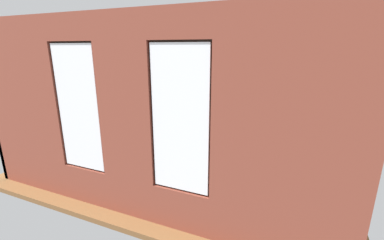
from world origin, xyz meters
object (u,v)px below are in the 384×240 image
at_px(couch_by_window, 133,174).
at_px(tv_flatscreen, 101,111).
at_px(table_plant_small, 207,136).
at_px(potted_plant_foreground_right, 153,107).
at_px(cup_ceramic, 204,136).
at_px(media_console, 103,131).
at_px(candle_jar, 221,136).
at_px(remote_black, 199,135).
at_px(papasan_chair, 189,116).
at_px(potted_plant_near_tv, 92,131).
at_px(coffee_table, 204,140).
at_px(potted_plant_corner_far_left, 313,193).
at_px(potted_plant_by_left_couch, 287,134).
at_px(remote_gray, 187,137).
at_px(couch_left, 301,155).

relative_size(couch_by_window, tv_flatscreen, 1.94).
bearing_deg(table_plant_small, potted_plant_foreground_right, -36.39).
height_order(cup_ceramic, potted_plant_foreground_right, potted_plant_foreground_right).
relative_size(media_console, tv_flatscreen, 1.03).
bearing_deg(candle_jar, remote_black, 4.12).
relative_size(papasan_chair, potted_plant_near_tv, 0.94).
xyz_separation_m(table_plant_small, potted_plant_foreground_right, (2.95, -2.17, 0.05)).
distance_m(coffee_table, remote_black, 0.23).
bearing_deg(potted_plant_corner_far_left, couch_by_window, -1.80).
relative_size(media_console, potted_plant_by_left_couch, 1.83).
xyz_separation_m(coffee_table, table_plant_small, (-0.11, 0.13, 0.15)).
xyz_separation_m(coffee_table, potted_plant_corner_far_left, (-2.54, 2.40, 0.36)).
height_order(table_plant_small, remote_black, table_plant_small).
relative_size(remote_black, potted_plant_foreground_right, 0.17).
relative_size(remote_gray, tv_flatscreen, 0.17).
relative_size(remote_gray, potted_plant_corner_far_left, 0.13).
relative_size(media_console, potted_plant_corner_far_left, 0.79).
height_order(cup_ceramic, potted_plant_by_left_couch, potted_plant_by_left_couch).
distance_m(remote_black, potted_plant_near_tv, 2.80).
xyz_separation_m(papasan_chair, potted_plant_corner_far_left, (-3.79, 4.24, 0.28)).
bearing_deg(candle_jar, potted_plant_by_left_couch, -142.74).
bearing_deg(couch_by_window, cup_ceramic, -105.39).
xyz_separation_m(media_console, tv_flatscreen, (0.00, -0.00, 0.64)).
bearing_deg(candle_jar, cup_ceramic, 20.13).
relative_size(potted_plant_corner_far_left, potted_plant_by_left_couch, 2.30).
bearing_deg(candle_jar, remote_gray, 18.04).
xyz_separation_m(couch_left, table_plant_small, (2.28, 0.14, 0.20)).
distance_m(tv_flatscreen, potted_plant_by_left_couch, 5.43).
xyz_separation_m(table_plant_small, remote_gray, (0.57, 0.00, -0.10)).
xyz_separation_m(papasan_chair, potted_plant_by_left_couch, (-3.25, 0.49, -0.08)).
bearing_deg(media_console, table_plant_small, -176.39).
bearing_deg(cup_ceramic, potted_plant_by_left_couch, -145.86).
xyz_separation_m(candle_jar, tv_flatscreen, (3.55, 0.49, 0.46)).
relative_size(coffee_table, tv_flatscreen, 1.50).
distance_m(remote_gray, media_console, 2.69).
relative_size(table_plant_small, media_console, 0.20).
xyz_separation_m(potted_plant_corner_far_left, potted_plant_by_left_couch, (0.54, -3.75, -0.37)).
relative_size(couch_left, remote_black, 10.60).
distance_m(couch_by_window, candle_jar, 2.67).
bearing_deg(table_plant_small, coffee_table, -49.04).
bearing_deg(tv_flatscreen, remote_black, -171.44).
bearing_deg(tv_flatscreen, candle_jar, -172.20).
height_order(cup_ceramic, remote_black, cup_ceramic).
bearing_deg(table_plant_small, tv_flatscreen, 3.56).
height_order(table_plant_small, potted_plant_near_tv, potted_plant_near_tv).
bearing_deg(candle_jar, potted_plant_near_tv, 26.04).
xyz_separation_m(papasan_chair, potted_plant_near_tv, (1.33, 3.16, 0.24)).
height_order(coffee_table, potted_plant_corner_far_left, potted_plant_corner_far_left).
height_order(remote_black, tv_flatscreen, tv_flatscreen).
distance_m(papasan_chair, potted_plant_foreground_right, 1.60).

